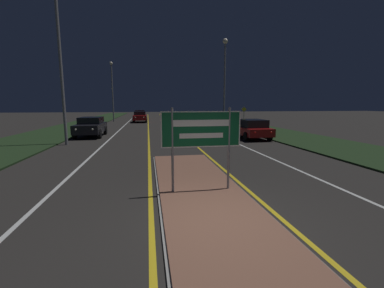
% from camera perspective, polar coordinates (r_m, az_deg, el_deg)
% --- Properties ---
extents(ground_plane, '(160.00, 160.00, 0.00)m').
position_cam_1_polar(ground_plane, '(5.72, 6.04, -17.16)').
color(ground_plane, '#282623').
extents(median_island, '(2.45, 10.11, 0.10)m').
position_cam_1_polar(median_island, '(7.41, 1.99, -10.57)').
color(median_island, '#999993').
rests_on(median_island, ground_plane).
extents(verge_left, '(5.00, 100.00, 0.08)m').
position_cam_1_polar(verge_left, '(26.33, -27.56, 2.47)').
color(verge_left, '#1E3319').
rests_on(verge_left, ground_plane).
extents(verge_right, '(5.00, 100.00, 0.08)m').
position_cam_1_polar(verge_right, '(27.34, 13.90, 3.42)').
color(verge_right, '#1E3319').
rests_on(verge_right, ground_plane).
extents(centre_line_yellow_left, '(0.12, 70.00, 0.01)m').
position_cam_1_polar(centre_line_yellow_left, '(30.04, -9.69, 3.95)').
color(centre_line_yellow_left, gold).
rests_on(centre_line_yellow_left, ground_plane).
extents(centre_line_yellow_right, '(0.12, 70.00, 0.01)m').
position_cam_1_polar(centre_line_yellow_right, '(30.18, -4.30, 4.07)').
color(centre_line_yellow_right, gold).
rests_on(centre_line_yellow_right, ground_plane).
extents(lane_line_white_left, '(0.12, 70.00, 0.01)m').
position_cam_1_polar(lane_line_white_left, '(30.17, -15.00, 3.79)').
color(lane_line_white_left, silver).
rests_on(lane_line_white_left, ground_plane).
extents(lane_line_white_right, '(0.12, 70.00, 0.01)m').
position_cam_1_polar(lane_line_white_right, '(30.57, 0.92, 4.16)').
color(lane_line_white_right, silver).
rests_on(lane_line_white_right, ground_plane).
extents(edge_line_white_left, '(0.10, 70.00, 0.01)m').
position_cam_1_polar(edge_line_white_left, '(30.59, -20.61, 3.60)').
color(edge_line_white_left, silver).
rests_on(edge_line_white_left, ground_plane).
extents(edge_line_white_right, '(0.10, 70.00, 0.01)m').
position_cam_1_polar(edge_line_white_right, '(31.26, 6.35, 4.21)').
color(edge_line_white_right, silver).
rests_on(edge_line_white_right, ground_plane).
extents(highway_sign, '(2.21, 0.07, 2.32)m').
position_cam_1_polar(highway_sign, '(7.03, 2.08, 2.53)').
color(highway_sign, gray).
rests_on(highway_sign, median_island).
extents(streetlight_left_near, '(0.60, 0.60, 10.49)m').
position_cam_1_polar(streetlight_left_near, '(18.16, -27.70, 22.48)').
color(streetlight_left_near, gray).
rests_on(streetlight_left_near, ground_plane).
extents(streetlight_left_far, '(0.44, 0.44, 8.38)m').
position_cam_1_polar(streetlight_left_far, '(38.93, -17.31, 12.21)').
color(streetlight_left_far, gray).
rests_on(streetlight_left_far, ground_plane).
extents(streetlight_right_near, '(0.54, 0.54, 9.19)m').
position_cam_1_polar(streetlight_right_near, '(28.10, 7.29, 15.91)').
color(streetlight_right_near, gray).
rests_on(streetlight_right_near, ground_plane).
extents(car_receding_0, '(1.95, 4.12, 1.41)m').
position_cam_1_polar(car_receding_0, '(19.30, 13.05, 3.35)').
color(car_receding_0, maroon).
rests_on(car_receding_0, ground_plane).
extents(car_receding_1, '(1.99, 4.82, 1.31)m').
position_cam_1_polar(car_receding_1, '(27.29, -0.80, 5.07)').
color(car_receding_1, '#4C514C').
rests_on(car_receding_1, ground_plane).
extents(car_receding_2, '(1.86, 4.08, 1.45)m').
position_cam_1_polar(car_receding_2, '(35.04, 2.69, 5.97)').
color(car_receding_2, '#B7B7BC').
rests_on(car_receding_2, ground_plane).
extents(car_approaching_0, '(1.94, 4.29, 1.50)m').
position_cam_1_polar(car_approaching_0, '(21.47, -21.56, 3.68)').
color(car_approaching_0, black).
rests_on(car_approaching_0, ground_plane).
extents(car_approaching_1, '(1.90, 4.28, 1.52)m').
position_cam_1_polar(car_approaching_1, '(36.76, -11.49, 6.02)').
color(car_approaching_1, maroon).
rests_on(car_approaching_1, ground_plane).
extents(car_approaching_2, '(1.99, 4.05, 1.47)m').
position_cam_1_polar(car_approaching_2, '(46.56, -11.48, 6.53)').
color(car_approaching_2, maroon).
rests_on(car_approaching_2, ground_plane).
extents(warning_sign, '(0.60, 0.06, 2.13)m').
position_cam_1_polar(warning_sign, '(29.69, 11.46, 6.49)').
color(warning_sign, gray).
rests_on(warning_sign, verge_right).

